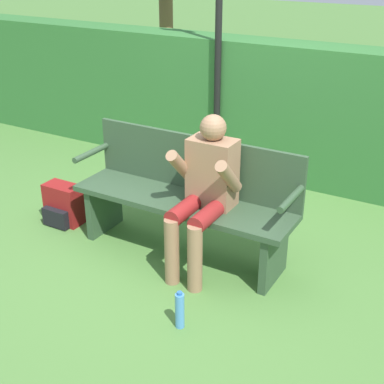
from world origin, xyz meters
TOP-DOWN VIEW (x-y plane):
  - ground_plane at (0.00, 0.00)m, footprint 40.00×40.00m
  - hedge_back at (0.00, 1.94)m, footprint 12.00×0.47m
  - park_bench at (0.00, 0.07)m, footprint 1.82×0.47m
  - person_seated at (0.24, -0.07)m, footprint 0.49×0.60m
  - backpack at (-1.20, -0.07)m, footprint 0.34×0.25m
  - water_bottle at (0.46, -0.80)m, footprint 0.06×0.06m
  - signpost at (-0.56, 1.66)m, footprint 0.41×0.09m

SIDE VIEW (x-z plane):
  - ground_plane at x=0.00m, z-range 0.00..0.00m
  - water_bottle at x=0.46m, z-range -0.01..0.27m
  - backpack at x=-1.20m, z-range -0.01..0.35m
  - park_bench at x=0.00m, z-range 0.02..0.97m
  - person_seated at x=0.24m, z-range 0.07..1.27m
  - hedge_back at x=0.00m, z-range 0.00..1.42m
  - signpost at x=-0.56m, z-range 0.16..3.00m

